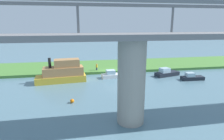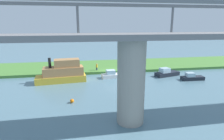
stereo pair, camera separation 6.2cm
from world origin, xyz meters
TOP-DOWN VIEW (x-y plane):
  - ground_plane at (0.00, 0.00)m, footprint 160.00×160.00m
  - grassy_bank at (0.00, -6.00)m, footprint 80.00×12.00m
  - bridge_pylon at (1.42, 18.71)m, footprint 2.67×2.67m
  - bridge_span at (1.42, 18.70)m, footprint 67.33×4.30m
  - person_on_bank at (2.83, -1.45)m, footprint 0.51×0.51m
  - mooring_post at (-5.60, -1.37)m, footprint 0.20×0.20m
  - houseboat_blue at (9.12, 3.62)m, footprint 8.43×3.53m
  - pontoon_yellow at (-13.08, 6.56)m, footprint 3.97×1.54m
  - skiff_small at (-9.88, 3.36)m, footprint 5.01×2.88m
  - motorboat_red at (0.29, 2.73)m, footprint 4.47×1.91m
  - marker_buoy at (7.34, 12.98)m, footprint 0.50×0.50m

SIDE VIEW (x-z plane):
  - ground_plane at x=0.00m, z-range 0.00..0.00m
  - grassy_bank at x=0.00m, z-range 0.00..0.50m
  - marker_buoy at x=7.34m, z-range 0.00..0.50m
  - pontoon_yellow at x=-13.08m, z-range -0.19..1.12m
  - motorboat_red at x=0.29m, z-range -0.21..1.24m
  - skiff_small at x=-9.88m, z-range -0.23..1.35m
  - mooring_post at x=-5.60m, z-range 0.50..1.37m
  - person_on_bank at x=2.83m, z-range 0.51..1.90m
  - houseboat_blue at x=9.12m, z-range -0.54..3.65m
  - bridge_pylon at x=1.42m, z-range 0.00..8.24m
  - bridge_span at x=1.42m, z-range 7.11..10.36m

